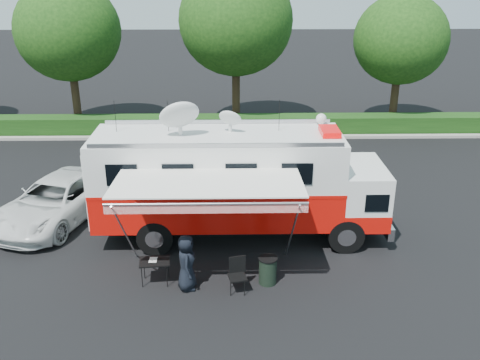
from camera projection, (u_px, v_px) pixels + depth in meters
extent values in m
plane|color=black|center=(240.00, 235.00, 18.82)|extent=(120.00, 120.00, 0.00)
cube|color=#9E998E|center=(310.00, 137.00, 29.02)|extent=(60.00, 0.35, 0.15)
cube|color=black|center=(308.00, 124.00, 29.69)|extent=(60.00, 1.20, 1.00)
cylinder|color=black|center=(75.00, 91.00, 29.84)|extent=(0.44, 0.44, 4.40)
ellipsoid|color=#14380F|center=(68.00, 31.00, 28.60)|extent=(5.63, 5.63, 5.35)
cylinder|color=black|center=(236.00, 87.00, 29.91)|extent=(0.44, 0.44, 4.80)
ellipsoid|color=#14380F|center=(236.00, 21.00, 28.56)|extent=(6.14, 6.14, 5.84)
cylinder|color=black|center=(395.00, 93.00, 30.22)|extent=(0.44, 0.44, 4.00)
ellipsoid|color=#14380F|center=(401.00, 39.00, 29.08)|extent=(5.12, 5.12, 4.86)
cube|color=silver|center=(78.00, 201.00, 21.48)|extent=(0.12, 5.50, 0.01)
cube|color=silver|center=(227.00, 200.00, 21.58)|extent=(0.12, 5.50, 0.01)
cube|color=silver|center=(374.00, 199.00, 21.68)|extent=(0.12, 5.50, 0.01)
cube|color=black|center=(240.00, 220.00, 18.59)|extent=(9.29, 1.51, 0.32)
cylinder|color=black|center=(346.00, 236.00, 17.55)|extent=(1.19, 0.35, 1.19)
cylinder|color=black|center=(333.00, 205.00, 19.75)|extent=(1.19, 0.35, 1.19)
cylinder|color=black|center=(155.00, 237.00, 17.45)|extent=(1.19, 0.35, 1.19)
cylinder|color=black|center=(163.00, 206.00, 19.64)|extent=(1.19, 0.35, 1.19)
cube|color=silver|center=(381.00, 218.00, 18.65)|extent=(0.22, 2.70, 0.43)
cube|color=silver|center=(360.00, 191.00, 18.25)|extent=(1.51, 2.70, 1.84)
cube|color=red|center=(359.00, 208.00, 18.50)|extent=(1.53, 2.72, 0.59)
cube|color=black|center=(382.00, 182.00, 18.14)|extent=(0.13, 2.40, 0.76)
cube|color=red|center=(218.00, 199.00, 18.27)|extent=(8.21, 2.70, 1.30)
cube|color=red|center=(218.00, 182.00, 18.02)|extent=(8.23, 2.72, 0.11)
cube|color=silver|center=(218.00, 159.00, 17.71)|extent=(8.21, 2.70, 1.51)
cube|color=silver|center=(217.00, 136.00, 17.41)|extent=(8.21, 2.70, 0.09)
cube|color=#CC0505|center=(330.00, 131.00, 17.41)|extent=(0.59, 1.03, 0.17)
sphere|color=silver|center=(321.00, 119.00, 18.37)|extent=(0.37, 0.37, 0.37)
ellipsoid|color=silver|center=(179.00, 115.00, 16.95)|extent=(1.30, 1.30, 0.39)
ellipsoid|color=silver|center=(230.00, 118.00, 17.41)|extent=(0.76, 0.76, 0.22)
cylinder|color=black|center=(115.00, 117.00, 17.54)|extent=(0.02, 0.02, 1.08)
cylinder|color=black|center=(168.00, 116.00, 17.57)|extent=(0.02, 0.02, 1.08)
cylinder|color=black|center=(279.00, 116.00, 17.63)|extent=(0.02, 0.02, 1.08)
cube|color=white|center=(208.00, 183.00, 15.16)|extent=(5.40, 2.59, 0.22)
cube|color=red|center=(206.00, 208.00, 14.06)|extent=(5.40, 0.04, 0.30)
cylinder|color=#B2B2B7|center=(206.00, 204.00, 13.99)|extent=(5.40, 0.07, 0.07)
cylinder|color=#B2B2B7|center=(125.00, 234.00, 15.66)|extent=(0.05, 2.78, 3.11)
cylinder|color=#B2B2B7|center=(292.00, 233.00, 15.74)|extent=(0.05, 2.78, 3.11)
imported|color=silver|center=(59.00, 219.00, 19.96)|extent=(4.19, 6.15, 1.56)
imported|color=black|center=(188.00, 288.00, 15.80)|extent=(0.61, 0.88, 1.73)
cube|color=black|center=(155.00, 261.00, 15.79)|extent=(0.95, 0.71, 0.04)
cylinder|color=black|center=(142.00, 276.00, 15.71)|extent=(0.02, 0.02, 0.73)
cylinder|color=black|center=(144.00, 268.00, 16.13)|extent=(0.02, 0.02, 0.73)
cylinder|color=black|center=(167.00, 276.00, 15.72)|extent=(0.02, 0.02, 0.73)
cylinder|color=black|center=(168.00, 268.00, 16.15)|extent=(0.02, 0.02, 0.73)
cube|color=silver|center=(153.00, 260.00, 15.82)|extent=(0.23, 0.31, 0.01)
cube|color=black|center=(237.00, 277.00, 15.43)|extent=(0.59, 0.59, 0.04)
cube|color=black|center=(237.00, 264.00, 15.56)|extent=(0.49, 0.15, 0.55)
cylinder|color=black|center=(231.00, 288.00, 15.34)|extent=(0.02, 0.02, 0.50)
cylinder|color=black|center=(231.00, 281.00, 15.71)|extent=(0.02, 0.02, 0.50)
cylinder|color=black|center=(244.00, 288.00, 15.35)|extent=(0.02, 0.02, 0.50)
cylinder|color=black|center=(244.00, 281.00, 15.72)|extent=(0.02, 0.02, 0.50)
cylinder|color=black|center=(268.00, 271.00, 15.91)|extent=(0.53, 0.53, 0.82)
cylinder|color=black|center=(268.00, 258.00, 15.74)|extent=(0.57, 0.57, 0.04)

